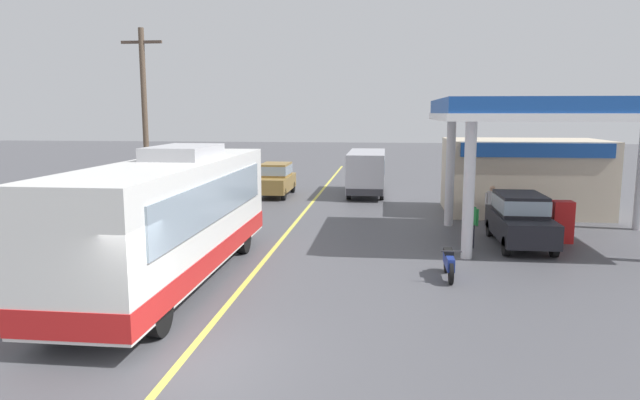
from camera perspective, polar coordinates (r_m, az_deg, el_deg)
ground at (r=30.19m, az=-0.66°, el=-0.10°), size 120.00×120.00×0.00m
lane_divider_stripe at (r=25.31m, az=-2.08°, el=-1.81°), size 0.16×50.00×0.01m
coach_bus_main at (r=16.15m, az=-14.42°, el=-1.92°), size 2.60×11.04×3.69m
gas_station_roadside at (r=26.03m, az=20.66°, el=3.75°), size 9.10×11.95×5.10m
car_at_pump at (r=21.16m, az=19.32°, el=-1.60°), size 1.70×4.20×1.82m
minibus_opposing_lane at (r=32.53m, az=4.68°, el=3.12°), size 2.04×6.13×2.44m
cyclist_on_shoulder at (r=14.56m, az=-25.26°, el=-7.43°), size 0.34×1.82×1.72m
motorcycle_parked_forecourt at (r=16.60m, az=12.72°, el=-6.09°), size 0.55×1.80×0.92m
pedestrian_near_pump at (r=20.28m, az=14.76°, el=-2.07°), size 0.55×0.22×1.66m
pedestrian_by_shop at (r=24.56m, az=16.76°, el=-0.30°), size 0.55×0.22×1.66m
car_trailing_behind_bus at (r=32.07m, az=-4.47°, el=2.22°), size 1.70×4.20×1.82m
utility_pole_roadside at (r=26.36m, az=-17.05°, el=7.61°), size 1.80×0.24×8.22m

